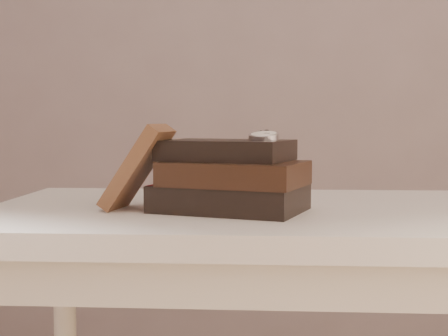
{
  "coord_description": "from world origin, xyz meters",
  "views": [
    {
      "loc": [
        0.01,
        -0.83,
        0.91
      ],
      "look_at": [
        -0.07,
        0.29,
        0.82
      ],
      "focal_mm": 52.41,
      "sensor_mm": 36.0,
      "label": 1
    }
  ],
  "objects": [
    {
      "name": "journal",
      "position": [
        -0.22,
        0.3,
        0.83
      ],
      "size": [
        0.13,
        0.12,
        0.15
      ],
      "primitive_type": "cube",
      "rotation": [
        0.0,
        0.6,
        -0.16
      ],
      "color": "#472A1B",
      "rests_on": "table"
    },
    {
      "name": "pocket_watch",
      "position": [
        0.0,
        0.26,
        0.88
      ],
      "size": [
        0.06,
        0.16,
        0.02
      ],
      "color": "silver",
      "rests_on": "book_stack"
    },
    {
      "name": "book_stack",
      "position": [
        -0.05,
        0.29,
        0.81
      ],
      "size": [
        0.29,
        0.24,
        0.12
      ],
      "color": "black",
      "rests_on": "table"
    },
    {
      "name": "back_wall",
      "position": [
        0.0,
        1.75,
        1.35
      ],
      "size": [
        3.5,
        0.02,
        2.7
      ],
      "primitive_type": "cube",
      "color": "gray",
      "rests_on": "ground"
    },
    {
      "name": "eyeglasses",
      "position": [
        -0.11,
        0.4,
        0.82
      ],
      "size": [
        0.13,
        0.15,
        0.05
      ],
      "color": "silver",
      "rests_on": "book_stack"
    },
    {
      "name": "table",
      "position": [
        0.0,
        0.35,
        0.66
      ],
      "size": [
        1.0,
        0.6,
        0.75
      ],
      "color": "silver",
      "rests_on": "ground"
    }
  ]
}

